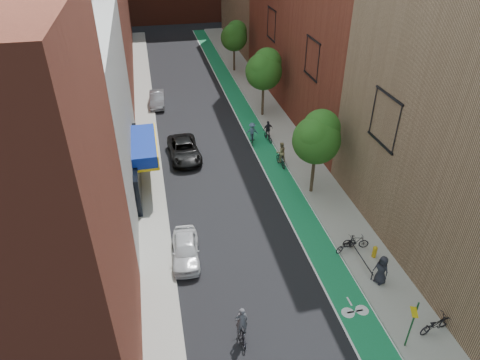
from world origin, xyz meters
TOP-DOWN VIEW (x-y plane):
  - ground at (0.00, 0.00)m, footprint 160.00×160.00m
  - bike_lane at (4.00, 26.00)m, footprint 2.00×68.00m
  - sidewalk_left at (-6.00, 26.00)m, footprint 2.00×68.00m
  - sidewalk_right at (6.50, 26.00)m, footprint 3.00×68.00m
  - building_left_near_red at (-11.00, -1.00)m, footprint 8.00×10.00m
  - building_left_white at (-11.00, 14.00)m, footprint 8.00×20.00m
  - tree_near at (5.65, 10.02)m, footprint 3.40×3.36m
  - tree_mid at (5.65, 24.02)m, footprint 3.55×3.53m
  - tree_far at (5.65, 38.02)m, footprint 3.30×3.25m
  - sign_pole at (5.38, -3.50)m, footprint 0.13×0.71m
  - parked_car_white at (-4.24, 4.99)m, footprint 1.90×4.10m
  - parked_car_black at (-3.00, 17.24)m, footprint 2.65×5.35m
  - parked_car_silver at (-4.60, 28.99)m, footprint 1.75×4.37m
  - cyclist_lead at (-2.18, -1.27)m, footprint 0.62×1.64m
  - cyclist_lane_near at (4.54, 14.26)m, footprint 0.91×1.81m
  - cyclist_lane_mid at (4.70, 18.68)m, footprint 0.96×1.73m
  - cyclist_lane_far at (3.20, 18.56)m, footprint 1.15×1.82m
  - parked_bike_near at (7.23, -3.04)m, footprint 1.95×0.99m
  - parked_bike_mid at (6.09, 3.51)m, footprint 1.64×0.82m
  - parked_bike_far at (5.40, 3.42)m, footprint 1.72×1.10m
  - pedestrian at (6.15, 0.56)m, footprint 0.88×1.05m
  - fire_hydrant at (6.83, 2.51)m, footprint 0.28×0.28m

SIDE VIEW (x-z plane):
  - ground at x=0.00m, z-range 0.00..0.00m
  - bike_lane at x=4.00m, z-range 0.00..0.01m
  - sidewalk_left at x=-6.00m, z-range 0.00..0.15m
  - sidewalk_right at x=6.50m, z-range 0.00..0.15m
  - parked_bike_far at x=5.40m, z-range 0.15..1.00m
  - fire_hydrant at x=6.83m, z-range 0.18..0.98m
  - parked_bike_mid at x=6.09m, z-range 0.15..1.10m
  - parked_bike_near at x=7.23m, z-range 0.15..1.13m
  - parked_car_white at x=-4.24m, z-range 0.00..1.36m
  - cyclist_lead at x=-2.18m, z-range -0.33..1.71m
  - cyclist_lane_mid at x=4.70m, z-range -0.25..1.66m
  - parked_car_silver at x=-4.60m, z-range 0.00..1.41m
  - parked_car_black at x=-3.00m, z-range 0.00..1.46m
  - cyclist_lane_far at x=3.20m, z-range -0.13..1.82m
  - cyclist_lane_near at x=4.54m, z-range -0.16..1.92m
  - pedestrian at x=6.15m, z-range 0.15..1.99m
  - sign_pole at x=5.38m, z-range 0.34..3.34m
  - tree_far at x=5.65m, z-range 1.40..7.60m
  - tree_near at x=5.65m, z-range 1.45..7.87m
  - tree_mid at x=5.65m, z-range 1.52..8.26m
  - building_left_white at x=-11.00m, z-range 0.00..12.00m
  - building_left_near_red at x=-11.00m, z-range 0.00..16.00m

